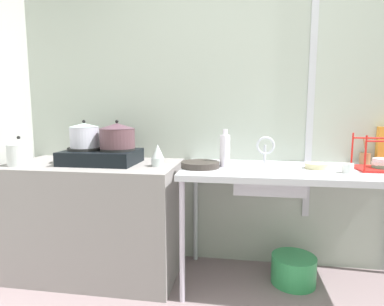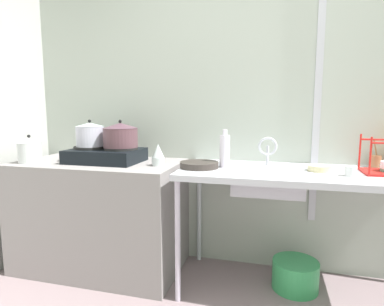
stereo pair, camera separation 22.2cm
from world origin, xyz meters
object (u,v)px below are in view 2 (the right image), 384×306
Objects in this scene: sink_basin at (268,181)px; faucet at (268,148)px; pot_on_left_burner at (90,134)px; percolator at (158,155)px; cup_by_rack at (351,171)px; small_bowl_on_drainboard at (319,168)px; frying_pan at (199,165)px; bucket_on_floor at (295,275)px; pot_on_right_burner at (120,135)px; bottle_by_sink at (225,151)px; stove at (106,155)px; pot_beside_stove at (30,150)px; utensil_jar at (375,161)px.

sink_basin is 0.26m from faucet.
percolator is at bearing -4.60° from pot_on_left_burner.
cup_by_rack is 0.20m from small_bowl_on_drainboard.
frying_pan is 1.02m from bucket_on_floor.
pot_on_right_burner reaches higher than percolator.
percolator is at bearing -8.30° from pot_on_right_burner.
bottle_by_sink is at bearing 0.64° from pot_on_left_burner.
small_bowl_on_drainboard is (0.32, 0.04, 0.10)m from sink_basin.
stove is 0.92m from bottle_by_sink.
small_bowl_on_drainboard is 0.56× the size of bottle_by_sink.
percolator is 0.75× the size of faucet.
pot_on_right_burner reaches higher than bottle_by_sink.
pot_beside_stove reaches higher than frying_pan.
pot_on_left_burner is 1.03× the size of faucet.
percolator reaches higher than stove.
faucet is 0.79× the size of bottle_by_sink.
utensil_jar is (2.48, 0.45, -0.05)m from pot_beside_stove.
bottle_by_sink is at bearing 0.85° from pot_on_right_burner.
sink_basin is (1.34, -0.01, -0.29)m from pot_on_left_burner.
cup_by_rack is 0.79m from bottle_by_sink.
stove is at bearing 16.84° from pot_beside_stove.
frying_pan is (0.62, -0.05, -0.19)m from pot_on_right_burner.
utensil_jar is at bearing 32.34° from small_bowl_on_drainboard.
cup_by_rack is (0.48, -0.08, 0.11)m from sink_basin.
utensil_jar is 0.97m from bucket_on_floor.
cup_by_rack is 0.27× the size of bottle_by_sink.
percolator is 1.28m from bucket_on_floor.
pot_on_left_burner is at bearing 176.53° from frying_pan.
pot_beside_stove is 2.52m from utensil_jar.
pot_beside_stove is at bearing -163.16° from stove.
bottle_by_sink is (0.17, 0.06, 0.10)m from frying_pan.
bottle_by_sink reaches higher than cup_by_rack.
pot_beside_stove is at bearing -173.09° from bottle_by_sink.
pot_on_right_burner is (0.26, -0.00, 0.00)m from pot_on_left_burner.
pot_on_left_burner reaches higher than small_bowl_on_drainboard.
faucet is at bearing 23.76° from bottle_by_sink.
pot_on_right_burner is 0.70m from pot_beside_stove.
stove is 2.57× the size of faucet.
percolator is 0.47m from bottle_by_sink.
stove is at bearing 0.00° from pot_on_left_burner.
small_bowl_on_drainboard is at bearing 3.99° from percolator.
pot_beside_stove reaches higher than utensil_jar.
pot_on_right_burner is (0.13, -0.00, 0.15)m from stove.
stove is 3.65× the size of small_bowl_on_drainboard.
frying_pan is at bearing -174.70° from sink_basin.
faucet is at bearing 7.34° from pot_on_right_burner.
pot_on_right_burner reaches higher than pot_beside_stove.
stove is 1.53m from small_bowl_on_drainboard.
pot_on_left_burner is 1.05m from bottle_by_sink.
faucet reaches higher than frying_pan.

